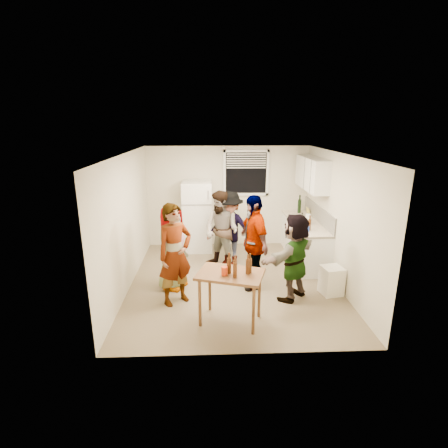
{
  "coord_description": "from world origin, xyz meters",
  "views": [
    {
      "loc": [
        -0.44,
        -6.32,
        3.05
      ],
      "look_at": [
        -0.18,
        0.16,
        1.15
      ],
      "focal_mm": 28.0,
      "sensor_mm": 36.0,
      "label": 1
    }
  ],
  "objects_px": {
    "beer_bottle_table": "(229,273)",
    "guest_black": "(252,286)",
    "wine_bottle": "(299,213)",
    "trash_bin": "(331,281)",
    "beer_bottle_counter": "(309,230)",
    "guest_stripe": "(177,302)",
    "guest_orange": "(292,297)",
    "guest_back_right": "(229,264)",
    "blue_cup": "(307,232)",
    "serving_table": "(230,321)",
    "kettle": "(302,220)",
    "guest_back_left": "(222,267)",
    "refrigerator": "(197,216)",
    "red_cup": "(224,275)",
    "guest_grey": "(174,287)"
  },
  "relations": [
    {
      "from": "wine_bottle",
      "to": "trash_bin",
      "type": "xyz_separation_m",
      "value": [
        0.02,
        -2.5,
        -0.65
      ]
    },
    {
      "from": "blue_cup",
      "to": "guest_grey",
      "type": "height_order",
      "value": "blue_cup"
    },
    {
      "from": "kettle",
      "to": "beer_bottle_table",
      "type": "bearing_deg",
      "value": -145.09
    },
    {
      "from": "wine_bottle",
      "to": "serving_table",
      "type": "bearing_deg",
      "value": -119.41
    },
    {
      "from": "refrigerator",
      "to": "guest_grey",
      "type": "relative_size",
      "value": 1.06
    },
    {
      "from": "guest_black",
      "to": "blue_cup",
      "type": "bearing_deg",
      "value": 100.31
    },
    {
      "from": "beer_bottle_counter",
      "to": "guest_back_left",
      "type": "height_order",
      "value": "beer_bottle_counter"
    },
    {
      "from": "guest_stripe",
      "to": "red_cup",
      "type": "bearing_deg",
      "value": -79.33
    },
    {
      "from": "blue_cup",
      "to": "guest_back_left",
      "type": "height_order",
      "value": "blue_cup"
    },
    {
      "from": "guest_stripe",
      "to": "guest_back_right",
      "type": "relative_size",
      "value": 1.08
    },
    {
      "from": "guest_grey",
      "to": "guest_back_left",
      "type": "bearing_deg",
      "value": -20.85
    },
    {
      "from": "blue_cup",
      "to": "red_cup",
      "type": "xyz_separation_m",
      "value": [
        -1.77,
        -1.89,
        -0.07
      ]
    },
    {
      "from": "trash_bin",
      "to": "guest_stripe",
      "type": "distance_m",
      "value": 2.83
    },
    {
      "from": "beer_bottle_table",
      "to": "guest_black",
      "type": "height_order",
      "value": "beer_bottle_table"
    },
    {
      "from": "beer_bottle_table",
      "to": "guest_back_right",
      "type": "relative_size",
      "value": 0.15
    },
    {
      "from": "guest_back_right",
      "to": "guest_back_left",
      "type": "bearing_deg",
      "value": -110.26
    },
    {
      "from": "blue_cup",
      "to": "beer_bottle_table",
      "type": "height_order",
      "value": "same"
    },
    {
      "from": "kettle",
      "to": "serving_table",
      "type": "distance_m",
      "value": 3.35
    },
    {
      "from": "beer_bottle_counter",
      "to": "beer_bottle_table",
      "type": "bearing_deg",
      "value": -132.66
    },
    {
      "from": "guest_back_left",
      "to": "kettle",
      "type": "bearing_deg",
      "value": 54.97
    },
    {
      "from": "serving_table",
      "to": "guest_orange",
      "type": "relative_size",
      "value": 0.63
    },
    {
      "from": "guest_back_right",
      "to": "guest_black",
      "type": "height_order",
      "value": "guest_back_right"
    },
    {
      "from": "beer_bottle_counter",
      "to": "guest_back_right",
      "type": "distance_m",
      "value": 1.9
    },
    {
      "from": "blue_cup",
      "to": "guest_orange",
      "type": "bearing_deg",
      "value": -115.19
    },
    {
      "from": "beer_bottle_counter",
      "to": "guest_back_right",
      "type": "relative_size",
      "value": 0.14
    },
    {
      "from": "guest_black",
      "to": "beer_bottle_counter",
      "type": "bearing_deg",
      "value": 102.34
    },
    {
      "from": "beer_bottle_table",
      "to": "red_cup",
      "type": "xyz_separation_m",
      "value": [
        -0.07,
        -0.06,
        0.0
      ]
    },
    {
      "from": "trash_bin",
      "to": "guest_orange",
      "type": "distance_m",
      "value": 0.8
    },
    {
      "from": "serving_table",
      "to": "kettle",
      "type": "bearing_deg",
      "value": 56.22
    },
    {
      "from": "guest_back_left",
      "to": "refrigerator",
      "type": "bearing_deg",
      "value": 154.02
    },
    {
      "from": "beer_bottle_counter",
      "to": "guest_orange",
      "type": "relative_size",
      "value": 0.15
    },
    {
      "from": "guest_black",
      "to": "wine_bottle",
      "type": "bearing_deg",
      "value": 130.31
    },
    {
      "from": "trash_bin",
      "to": "serving_table",
      "type": "xyz_separation_m",
      "value": [
        -1.91,
        -0.85,
        -0.25
      ]
    },
    {
      "from": "red_cup",
      "to": "guest_stripe",
      "type": "xyz_separation_m",
      "value": [
        -0.81,
        0.73,
        -0.83
      ]
    },
    {
      "from": "wine_bottle",
      "to": "beer_bottle_counter",
      "type": "xyz_separation_m",
      "value": [
        -0.15,
        -1.45,
        0.0
      ]
    },
    {
      "from": "beer_bottle_table",
      "to": "guest_orange",
      "type": "height_order",
      "value": "beer_bottle_table"
    },
    {
      "from": "trash_bin",
      "to": "serving_table",
      "type": "bearing_deg",
      "value": -155.91
    },
    {
      "from": "refrigerator",
      "to": "kettle",
      "type": "height_order",
      "value": "refrigerator"
    },
    {
      "from": "trash_bin",
      "to": "guest_black",
      "type": "xyz_separation_m",
      "value": [
        -1.41,
        0.37,
        -0.25
      ]
    },
    {
      "from": "guest_back_left",
      "to": "guest_black",
      "type": "height_order",
      "value": "guest_back_left"
    },
    {
      "from": "guest_grey",
      "to": "guest_black",
      "type": "distance_m",
      "value": 1.51
    },
    {
      "from": "beer_bottle_table",
      "to": "guest_stripe",
      "type": "distance_m",
      "value": 1.38
    },
    {
      "from": "refrigerator",
      "to": "wine_bottle",
      "type": "relative_size",
      "value": 5.16
    },
    {
      "from": "serving_table",
      "to": "guest_grey",
      "type": "bearing_deg",
      "value": 128.95
    },
    {
      "from": "beer_bottle_counter",
      "to": "guest_black",
      "type": "bearing_deg",
      "value": -151.11
    },
    {
      "from": "serving_table",
      "to": "guest_orange",
      "type": "distance_m",
      "value": 1.37
    },
    {
      "from": "guest_stripe",
      "to": "guest_orange",
      "type": "distance_m",
      "value": 2.07
    },
    {
      "from": "red_cup",
      "to": "guest_black",
      "type": "bearing_deg",
      "value": 65.32
    },
    {
      "from": "trash_bin",
      "to": "guest_black",
      "type": "distance_m",
      "value": 1.48
    },
    {
      "from": "wine_bottle",
      "to": "beer_bottle_counter",
      "type": "bearing_deg",
      "value": -95.91
    }
  ]
}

